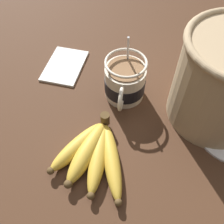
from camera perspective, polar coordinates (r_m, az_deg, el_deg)
table at (r=61.76cm, az=4.07°, el=1.16°), size 137.06×137.06×3.04cm
coffee_mug at (r=58.97cm, az=2.95°, el=6.89°), size 13.68×9.67×15.75cm
banana_bunch at (r=51.29cm, az=-4.33°, el=-9.46°), size 18.55×16.85×4.15cm
napkin at (r=70.01cm, az=-10.74°, el=10.35°), size 14.15×10.35×0.60cm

